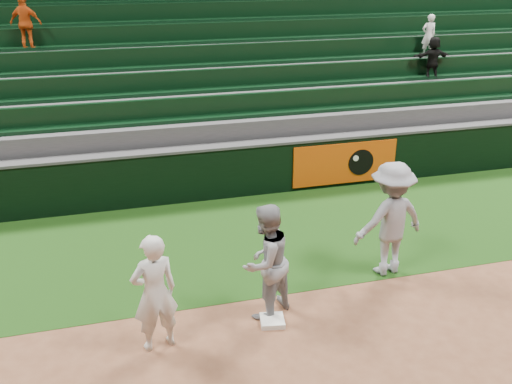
% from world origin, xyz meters
% --- Properties ---
extents(ground, '(70.00, 70.00, 0.00)m').
position_xyz_m(ground, '(0.00, 0.00, 0.00)').
color(ground, brown).
rests_on(ground, ground).
extents(foul_grass, '(36.00, 4.20, 0.01)m').
position_xyz_m(foul_grass, '(0.00, 3.00, 0.00)').
color(foul_grass, '#13350D').
rests_on(foul_grass, ground).
extents(first_base, '(0.42, 0.42, 0.08)m').
position_xyz_m(first_base, '(-0.23, 0.21, 0.04)').
color(first_base, white).
rests_on(first_base, ground).
extents(first_baseman, '(0.74, 0.57, 1.80)m').
position_xyz_m(first_baseman, '(-1.98, 0.11, 0.90)').
color(first_baseman, silver).
rests_on(first_baseman, ground).
extents(baserunner, '(1.14, 1.08, 1.86)m').
position_xyz_m(baserunner, '(-0.26, 0.50, 0.93)').
color(baserunner, gray).
rests_on(baserunner, ground).
extents(base_coach, '(1.43, 0.95, 2.06)m').
position_xyz_m(base_coach, '(2.15, 1.16, 1.04)').
color(base_coach, '#90939C').
rests_on(base_coach, foul_grass).
extents(field_wall, '(36.00, 0.45, 1.25)m').
position_xyz_m(field_wall, '(0.03, 5.20, 0.63)').
color(field_wall, black).
rests_on(field_wall, ground).
extents(stadium_seating, '(36.00, 5.95, 5.57)m').
position_xyz_m(stadium_seating, '(-0.00, 8.97, 1.70)').
color(stadium_seating, '#3C3C3F').
rests_on(stadium_seating, ground).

